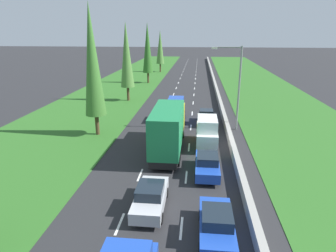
{
  "coord_description": "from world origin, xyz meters",
  "views": [
    {
      "loc": [
        2.43,
        1.21,
        10.41
      ],
      "look_at": [
        -0.73,
        31.82,
        0.47
      ],
      "focal_mm": 31.46,
      "sensor_mm": 36.0,
      "label": 1
    }
  ],
  "objects_px": {
    "silver_sedan_centre_lane": "(150,197)",
    "blue_van_centre_lane_fourth": "(176,109)",
    "white_van_right_lane_fourth": "(207,132)",
    "poplar_tree_third": "(127,55)",
    "blue_sedan_right_lane": "(217,224)",
    "poplar_tree_fifth": "(160,47)",
    "poplar_tree_fourth": "(148,48)",
    "poplar_tree_second": "(92,61)",
    "street_light_mast": "(236,82)",
    "blue_sedan_right_lane_third": "(207,164)",
    "black_hatchback_right_lane": "(206,117)",
    "green_box_truck_centre_lane": "(168,128)"
  },
  "relations": [
    {
      "from": "poplar_tree_second",
      "to": "poplar_tree_fifth",
      "type": "xyz_separation_m",
      "value": [
        0.18,
        50.36,
        -1.23
      ]
    },
    {
      "from": "blue_van_centre_lane_fourth",
      "to": "street_light_mast",
      "type": "bearing_deg",
      "value": -22.19
    },
    {
      "from": "silver_sedan_centre_lane",
      "to": "poplar_tree_third",
      "type": "distance_m",
      "value": 30.66
    },
    {
      "from": "white_van_right_lane_fourth",
      "to": "poplar_tree_third",
      "type": "xyz_separation_m",
      "value": [
        -11.8,
        18.05,
        5.59
      ]
    },
    {
      "from": "green_box_truck_centre_lane",
      "to": "poplar_tree_third",
      "type": "bearing_deg",
      "value": 112.96
    },
    {
      "from": "blue_sedan_right_lane",
      "to": "poplar_tree_fourth",
      "type": "distance_m",
      "value": 49.76
    },
    {
      "from": "white_van_right_lane_fourth",
      "to": "poplar_tree_fourth",
      "type": "relative_size",
      "value": 0.4
    },
    {
      "from": "black_hatchback_right_lane",
      "to": "street_light_mast",
      "type": "height_order",
      "value": "street_light_mast"
    },
    {
      "from": "blue_sedan_right_lane",
      "to": "poplar_tree_fifth",
      "type": "xyz_separation_m",
      "value": [
        -11.38,
        65.54,
        5.58
      ]
    },
    {
      "from": "poplar_tree_fourth",
      "to": "poplar_tree_fifth",
      "type": "height_order",
      "value": "poplar_tree_fourth"
    },
    {
      "from": "blue_van_centre_lane_fourth",
      "to": "poplar_tree_second",
      "type": "xyz_separation_m",
      "value": [
        -7.78,
        -5.93,
        6.23
      ]
    },
    {
      "from": "silver_sedan_centre_lane",
      "to": "poplar_tree_second",
      "type": "bearing_deg",
      "value": 120.86
    },
    {
      "from": "silver_sedan_centre_lane",
      "to": "poplar_tree_second",
      "type": "distance_m",
      "value": 16.5
    },
    {
      "from": "poplar_tree_second",
      "to": "street_light_mast",
      "type": "relative_size",
      "value": 1.46
    },
    {
      "from": "street_light_mast",
      "to": "poplar_tree_third",
      "type": "bearing_deg",
      "value": 139.32
    },
    {
      "from": "silver_sedan_centre_lane",
      "to": "blue_van_centre_lane_fourth",
      "type": "relative_size",
      "value": 0.92
    },
    {
      "from": "green_box_truck_centre_lane",
      "to": "black_hatchback_right_lane",
      "type": "relative_size",
      "value": 2.41
    },
    {
      "from": "poplar_tree_fourth",
      "to": "poplar_tree_fifth",
      "type": "xyz_separation_m",
      "value": [
        0.31,
        17.59,
        -0.73
      ]
    },
    {
      "from": "blue_sedan_right_lane_third",
      "to": "poplar_tree_third",
      "type": "height_order",
      "value": "poplar_tree_third"
    },
    {
      "from": "silver_sedan_centre_lane",
      "to": "blue_van_centre_lane_fourth",
      "type": "distance_m",
      "value": 18.84
    },
    {
      "from": "white_van_right_lane_fourth",
      "to": "poplar_tree_third",
      "type": "height_order",
      "value": "poplar_tree_third"
    },
    {
      "from": "blue_van_centre_lane_fourth",
      "to": "blue_sedan_right_lane",
      "type": "bearing_deg",
      "value": -79.85
    },
    {
      "from": "black_hatchback_right_lane",
      "to": "green_box_truck_centre_lane",
      "type": "bearing_deg",
      "value": -112.01
    },
    {
      "from": "white_van_right_lane_fourth",
      "to": "poplar_tree_fifth",
      "type": "distance_m",
      "value": 53.82
    },
    {
      "from": "street_light_mast",
      "to": "green_box_truck_centre_lane",
      "type": "bearing_deg",
      "value": -133.22
    },
    {
      "from": "blue_sedan_right_lane",
      "to": "poplar_tree_fifth",
      "type": "height_order",
      "value": "poplar_tree_fifth"
    },
    {
      "from": "green_box_truck_centre_lane",
      "to": "poplar_tree_fifth",
      "type": "distance_m",
      "value": 54.75
    },
    {
      "from": "poplar_tree_third",
      "to": "poplar_tree_fourth",
      "type": "xyz_separation_m",
      "value": [
        0.33,
        16.78,
        0.14
      ]
    },
    {
      "from": "silver_sedan_centre_lane",
      "to": "black_hatchback_right_lane",
      "type": "distance_m",
      "value": 18.4
    },
    {
      "from": "silver_sedan_centre_lane",
      "to": "blue_van_centre_lane_fourth",
      "type": "height_order",
      "value": "blue_van_centre_lane_fourth"
    },
    {
      "from": "white_van_right_lane_fourth",
      "to": "poplar_tree_fifth",
      "type": "xyz_separation_m",
      "value": [
        -11.15,
        52.41,
        5.0
      ]
    },
    {
      "from": "poplar_tree_fifth",
      "to": "silver_sedan_centre_lane",
      "type": "bearing_deg",
      "value": -83.21
    },
    {
      "from": "white_van_right_lane_fourth",
      "to": "poplar_tree_second",
      "type": "xyz_separation_m",
      "value": [
        -11.33,
        2.05,
        6.23
      ]
    },
    {
      "from": "white_van_right_lane_fourth",
      "to": "poplar_tree_fifth",
      "type": "height_order",
      "value": "poplar_tree_fifth"
    },
    {
      "from": "black_hatchback_right_lane",
      "to": "blue_van_centre_lane_fourth",
      "type": "bearing_deg",
      "value": 167.42
    },
    {
      "from": "blue_sedan_right_lane",
      "to": "white_van_right_lane_fourth",
      "type": "distance_m",
      "value": 13.14
    },
    {
      "from": "poplar_tree_fourth",
      "to": "street_light_mast",
      "type": "relative_size",
      "value": 1.35
    },
    {
      "from": "poplar_tree_fifth",
      "to": "blue_sedan_right_lane_third",
      "type": "bearing_deg",
      "value": -79.24
    },
    {
      "from": "blue_sedan_right_lane",
      "to": "poplar_tree_third",
      "type": "xyz_separation_m",
      "value": [
        -12.03,
        31.17,
        6.17
      ]
    },
    {
      "from": "poplar_tree_second",
      "to": "street_light_mast",
      "type": "xyz_separation_m",
      "value": [
        14.38,
        3.24,
        -2.39
      ]
    },
    {
      "from": "silver_sedan_centre_lane",
      "to": "poplar_tree_fourth",
      "type": "relative_size",
      "value": 0.37
    },
    {
      "from": "poplar_tree_fifth",
      "to": "black_hatchback_right_lane",
      "type": "bearing_deg",
      "value": -76.04
    },
    {
      "from": "blue_sedan_right_lane_third",
      "to": "poplar_tree_third",
      "type": "bearing_deg",
      "value": 116.12
    },
    {
      "from": "blue_sedan_right_lane_third",
      "to": "street_light_mast",
      "type": "relative_size",
      "value": 0.5
    },
    {
      "from": "blue_van_centre_lane_fourth",
      "to": "poplar_tree_third",
      "type": "distance_m",
      "value": 14.17
    },
    {
      "from": "poplar_tree_second",
      "to": "black_hatchback_right_lane",
      "type": "bearing_deg",
      "value": 24.12
    },
    {
      "from": "silver_sedan_centre_lane",
      "to": "street_light_mast",
      "type": "height_order",
      "value": "street_light_mast"
    },
    {
      "from": "black_hatchback_right_lane",
      "to": "blue_sedan_right_lane_third",
      "type": "bearing_deg",
      "value": -90.78
    },
    {
      "from": "blue_sedan_right_lane_third",
      "to": "poplar_tree_second",
      "type": "height_order",
      "value": "poplar_tree_second"
    },
    {
      "from": "poplar_tree_third",
      "to": "poplar_tree_fourth",
      "type": "height_order",
      "value": "poplar_tree_fourth"
    }
  ]
}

